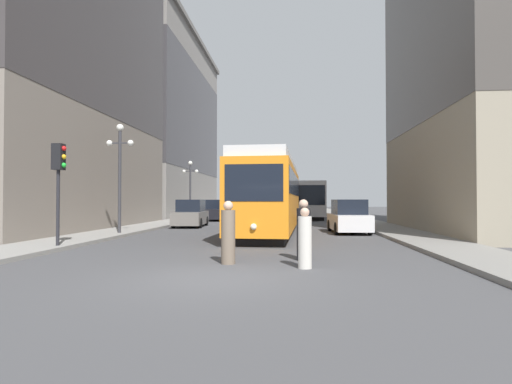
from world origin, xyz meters
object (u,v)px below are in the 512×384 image
parked_car_left_mid (191,214)px  parked_car_right_far (349,217)px  lamp_post_left_far (190,181)px  pedestrian_crossing_near (305,240)px  parked_car_left_near (215,211)px  pedestrian_crossing_far (228,235)px  pedestrian_on_sidewalk (304,232)px  lamp_post_left_near (120,161)px  transit_bus (310,198)px  traffic_light_near_left (59,167)px  streetcar (271,194)px

parked_car_left_mid → parked_car_right_far: size_ratio=0.99×
lamp_post_left_far → pedestrian_crossing_near: bearing=-69.0°
parked_car_left_near → pedestrian_crossing_far: size_ratio=2.71×
pedestrian_crossing_far → lamp_post_left_far: lamp_post_left_far is taller
parked_car_left_mid → lamp_post_left_far: size_ratio=0.87×
pedestrian_crossing_far → pedestrian_on_sidewalk: size_ratio=0.98×
parked_car_left_mid → lamp_post_left_near: bearing=-108.3°
transit_bus → pedestrian_on_sidewalk: (-1.51, -28.22, -1.10)m
transit_bus → lamp_post_left_near: lamp_post_left_near is taller
pedestrian_crossing_far → lamp_post_left_near: bearing=34.9°
parked_car_left_mid → traffic_light_near_left: 13.06m
parked_car_left_mid → lamp_post_left_far: (-1.90, 7.36, 2.62)m
parked_car_left_mid → streetcar: bearing=-43.7°
traffic_light_near_left → lamp_post_left_far: lamp_post_left_far is taller
parked_car_left_near → lamp_post_left_far: lamp_post_left_far is taller
lamp_post_left_near → pedestrian_on_sidewalk: bearing=-40.3°
transit_bus → traffic_light_near_left: (-10.27, -26.38, 1.04)m
pedestrian_crossing_near → lamp_post_left_near: bearing=61.1°
transit_bus → pedestrian_on_sidewalk: 28.28m
transit_bus → traffic_light_near_left: size_ratio=3.10×
transit_bus → lamp_post_left_far: size_ratio=2.29×
streetcar → parked_car_left_mid: size_ratio=3.24×
streetcar → lamp_post_left_near: (-7.52, -2.20, 1.65)m
pedestrian_on_sidewalk → lamp_post_left_near: bearing=-37.0°
parked_car_left_near → pedestrian_on_sidewalk: (7.07, -23.19, -0.00)m
lamp_post_left_near → parked_car_right_far: bearing=13.5°
transit_bus → pedestrian_crossing_near: transit_bus is taller
pedestrian_crossing_near → lamp_post_left_far: 25.20m
streetcar → pedestrian_crossing_far: 10.75m
transit_bus → pedestrian_on_sidewalk: transit_bus is taller
streetcar → pedestrian_on_sidewalk: 9.99m
pedestrian_crossing_far → lamp_post_left_near: size_ratio=0.32×
parked_car_right_far → lamp_post_left_far: lamp_post_left_far is taller
pedestrian_crossing_near → pedestrian_crossing_far: size_ratio=0.90×
pedestrian_crossing_far → lamp_post_left_far: (-6.84, 22.83, 2.64)m
streetcar → parked_car_left_near: 14.57m
streetcar → pedestrian_crossing_near: 11.39m
streetcar → pedestrian_crossing_far: streetcar is taller
transit_bus → parked_car_left_near: size_ratio=2.38×
parked_car_right_far → pedestrian_crossing_near: (-2.77, -11.84, -0.10)m
traffic_light_near_left → parked_car_left_near: bearing=85.5°
parked_car_left_near → pedestrian_on_sidewalk: bearing=-74.3°
streetcar → parked_car_left_near: bearing=115.4°
streetcar → parked_car_left_near: (-5.62, 13.39, -1.26)m
parked_car_right_far → pedestrian_crossing_far: parked_car_right_far is taller
lamp_post_left_far → parked_car_left_near: bearing=32.5°
parked_car_left_mid → pedestrian_crossing_far: bearing=-75.4°
traffic_light_near_left → transit_bus: bearing=68.7°
parked_car_left_near → pedestrian_on_sidewalk: 24.24m
pedestrian_crossing_near → pedestrian_crossing_far: pedestrian_crossing_far is taller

